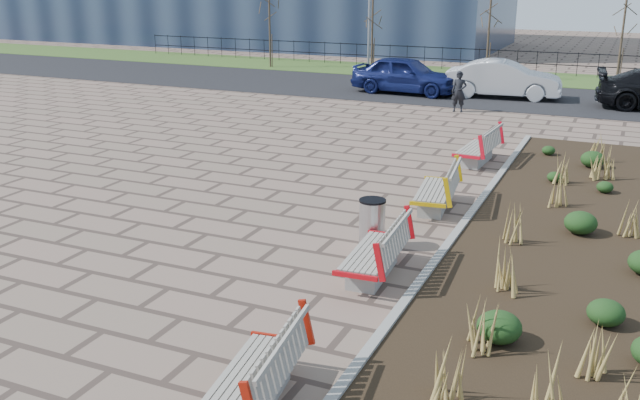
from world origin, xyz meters
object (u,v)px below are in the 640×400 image
at_px(bench_a, 250,372).
at_px(litter_bin, 372,224).
at_px(lamp_west, 369,15).
at_px(car_blue, 406,75).
at_px(bench_b, 373,250).
at_px(bench_c, 435,188).
at_px(car_silver, 504,79).
at_px(bench_d, 477,146).
at_px(pedestrian, 459,92).

distance_m(bench_a, litter_bin, 5.71).
relative_size(bench_a, lamp_west, 0.35).
bearing_deg(bench_a, car_blue, 95.21).
bearing_deg(bench_b, bench_c, 86.45).
bearing_deg(lamp_west, bench_b, -69.51).
relative_size(car_silver, lamp_west, 0.79).
distance_m(bench_d, litter_bin, 7.25).
bearing_deg(car_silver, car_blue, 93.09).
distance_m(pedestrian, car_blue, 4.53).
bearing_deg(pedestrian, bench_d, -77.52).
distance_m(bench_b, bench_c, 4.10).
relative_size(bench_a, bench_d, 1.00).
xyz_separation_m(bench_c, litter_bin, (-0.49, -2.79, -0.02)).
bearing_deg(car_blue, bench_d, -149.39).
height_order(bench_a, car_blue, car_blue).
distance_m(bench_b, pedestrian, 16.06).
height_order(bench_c, bench_d, same).
bearing_deg(lamp_west, bench_a, -72.46).
relative_size(litter_bin, car_silver, 0.20).
bearing_deg(pedestrian, lamp_west, 124.59).
relative_size(bench_b, bench_c, 1.00).
relative_size(bench_b, pedestrian, 1.35).
distance_m(bench_a, pedestrian, 20.41).
bearing_deg(bench_b, bench_d, 86.45).
distance_m(bench_b, bench_d, 8.54).
relative_size(car_blue, lamp_west, 0.78).
xyz_separation_m(car_silver, lamp_west, (-7.71, 4.32, 2.24)).
bearing_deg(bench_b, lamp_west, 106.94).
height_order(bench_c, lamp_west, lamp_west).
bearing_deg(bench_a, bench_d, 82.22).
height_order(litter_bin, car_silver, car_silver).
relative_size(bench_b, lamp_west, 0.35).
distance_m(bench_d, pedestrian, 7.71).
bearing_deg(car_silver, bench_d, -178.80).
bearing_deg(bench_d, car_blue, 121.04).
bearing_deg(pedestrian, litter_bin, -87.74).
height_order(bench_a, lamp_west, lamp_west).
distance_m(bench_d, car_blue, 11.93).
relative_size(bench_a, litter_bin, 2.20).
relative_size(litter_bin, lamp_west, 0.16).
relative_size(bench_a, pedestrian, 1.35).
height_order(bench_a, bench_c, same).
bearing_deg(bench_d, bench_b, -86.05).
xyz_separation_m(bench_c, car_silver, (-1.29, 15.67, 0.30)).
bearing_deg(litter_bin, lamp_west, 110.49).
xyz_separation_m(bench_a, bench_d, (0.00, 12.92, 0.00)).
bearing_deg(bench_b, bench_a, -93.55).
distance_m(bench_a, bench_c, 8.49).
distance_m(bench_b, car_blue, 19.91).
bearing_deg(car_silver, pedestrian, 160.29).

